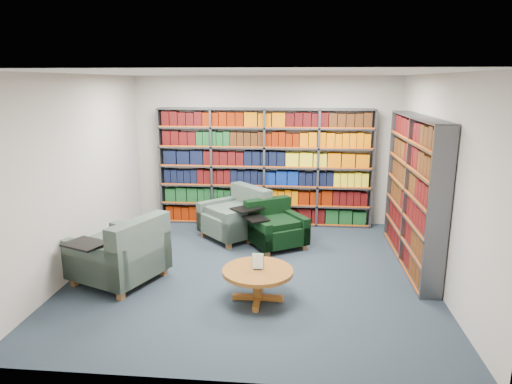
# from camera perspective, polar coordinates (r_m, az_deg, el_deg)

# --- Properties ---
(room_shell) EXTENTS (5.02, 5.02, 2.82)m
(room_shell) POSITION_cam_1_polar(r_m,az_deg,el_deg) (6.30, -0.51, 1.81)
(room_shell) COLOR #19252F
(room_shell) RESTS_ON ground
(bookshelf_back) EXTENTS (4.00, 0.28, 2.20)m
(bookshelf_back) POSITION_cam_1_polar(r_m,az_deg,el_deg) (8.64, 1.08, 3.04)
(bookshelf_back) COLOR #47494F
(bookshelf_back) RESTS_ON ground
(bookshelf_right) EXTENTS (0.28, 2.50, 2.20)m
(bookshelf_right) POSITION_cam_1_polar(r_m,az_deg,el_deg) (7.13, 19.10, -0.04)
(bookshelf_right) COLOR #47494F
(bookshelf_right) RESTS_ON ground
(chair_teal_left) EXTENTS (1.36, 1.36, 0.88)m
(chair_teal_left) POSITION_cam_1_polar(r_m,az_deg,el_deg) (8.08, -2.20, -3.19)
(chair_teal_left) COLOR #0A243F
(chair_teal_left) RESTS_ON ground
(chair_green_right) EXTENTS (1.14, 1.14, 0.75)m
(chair_green_right) POSITION_cam_1_polar(r_m,az_deg,el_deg) (7.68, 2.23, -4.47)
(chair_green_right) COLOR black
(chair_green_right) RESTS_ON ground
(chair_teal_front) EXTENTS (1.34, 1.38, 0.94)m
(chair_teal_front) POSITION_cam_1_polar(r_m,az_deg,el_deg) (6.53, -16.20, -7.70)
(chair_teal_front) COLOR #0A243F
(chair_teal_front) RESTS_ON ground
(coffee_table) EXTENTS (0.89, 0.89, 0.62)m
(coffee_table) POSITION_cam_1_polar(r_m,az_deg,el_deg) (5.78, 0.22, -10.43)
(coffee_table) COLOR #994922
(coffee_table) RESTS_ON ground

